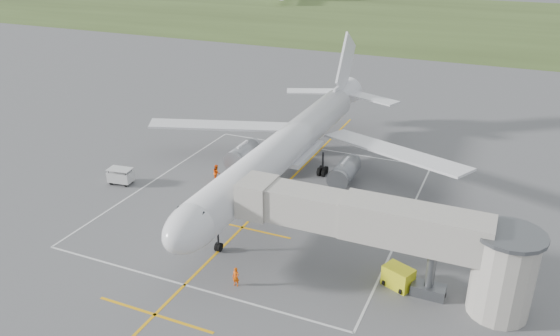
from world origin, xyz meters
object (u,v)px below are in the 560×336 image
at_px(airliner, 287,147).
at_px(gpu_unit, 398,277).
at_px(ramp_worker_nose, 236,277).
at_px(jet_bridge, 404,236).
at_px(baggage_cart, 121,176).
at_px(ramp_worker_wing, 217,173).

xyz_separation_m(airliner, gpu_unit, (15.58, -14.06, -3.55)).
bearing_deg(ramp_worker_nose, jet_bridge, 23.38).
xyz_separation_m(gpu_unit, baggage_cart, (-32.42, 6.55, 0.08)).
distance_m(airliner, baggage_cart, 18.76).
bearing_deg(gpu_unit, jet_bridge, -32.03).
bearing_deg(baggage_cart, ramp_worker_nose, -36.83).
height_order(jet_bridge, gpu_unit, jet_bridge).
bearing_deg(ramp_worker_nose, airliner, 102.30).
xyz_separation_m(jet_bridge, baggage_cart, (-32.55, 6.74, -3.82)).
height_order(baggage_cart, ramp_worker_wing, ramp_worker_wing).
distance_m(gpu_unit, baggage_cart, 33.07).
relative_size(airliner, ramp_worker_nose, 28.73).
relative_size(baggage_cart, ramp_worker_nose, 1.71).
xyz_separation_m(ramp_worker_nose, ramp_worker_wing, (-11.27, 16.60, 0.17)).
relative_size(jet_bridge, baggage_cart, 8.42).
relative_size(jet_bridge, ramp_worker_nose, 14.38).
bearing_deg(baggage_cart, jet_bridge, -19.12).
bearing_deg(gpu_unit, baggage_cart, -168.50).
distance_m(jet_bridge, ramp_worker_wing, 26.24).
xyz_separation_m(airliner, ramp_worker_nose, (3.81, -19.14, -3.58)).
bearing_deg(gpu_unit, ramp_worker_wing, 176.39).
height_order(gpu_unit, ramp_worker_wing, ramp_worker_wing).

